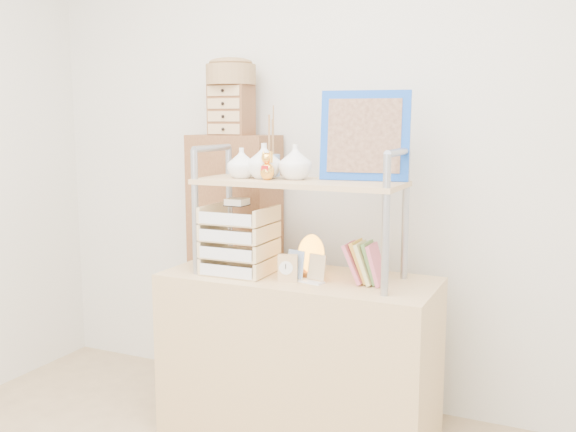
{
  "coord_description": "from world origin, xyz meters",
  "views": [
    {
      "loc": [
        1.1,
        -1.31,
        1.43
      ],
      "look_at": [
        -0.05,
        1.2,
        1.01
      ],
      "focal_mm": 40.0,
      "sensor_mm": 36.0,
      "label": 1
    }
  ],
  "objects_px": {
    "desk": "(298,358)",
    "cabinet": "(235,264)",
    "letter_tray": "(238,244)",
    "salt_lamp": "(311,255)"
  },
  "relations": [
    {
      "from": "desk",
      "to": "letter_tray",
      "type": "bearing_deg",
      "value": -166.61
    },
    {
      "from": "desk",
      "to": "cabinet",
      "type": "distance_m",
      "value": 0.71
    },
    {
      "from": "letter_tray",
      "to": "salt_lamp",
      "type": "distance_m",
      "value": 0.33
    },
    {
      "from": "desk",
      "to": "salt_lamp",
      "type": "bearing_deg",
      "value": 26.28
    },
    {
      "from": "desk",
      "to": "letter_tray",
      "type": "distance_m",
      "value": 0.58
    },
    {
      "from": "salt_lamp",
      "to": "letter_tray",
      "type": "bearing_deg",
      "value": -164.46
    },
    {
      "from": "cabinet",
      "to": "salt_lamp",
      "type": "distance_m",
      "value": 0.69
    },
    {
      "from": "cabinet",
      "to": "letter_tray",
      "type": "xyz_separation_m",
      "value": [
        0.26,
        -0.43,
        0.21
      ]
    },
    {
      "from": "cabinet",
      "to": "salt_lamp",
      "type": "height_order",
      "value": "cabinet"
    },
    {
      "from": "desk",
      "to": "letter_tray",
      "type": "xyz_separation_m",
      "value": [
        -0.27,
        -0.06,
        0.51
      ]
    }
  ]
}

